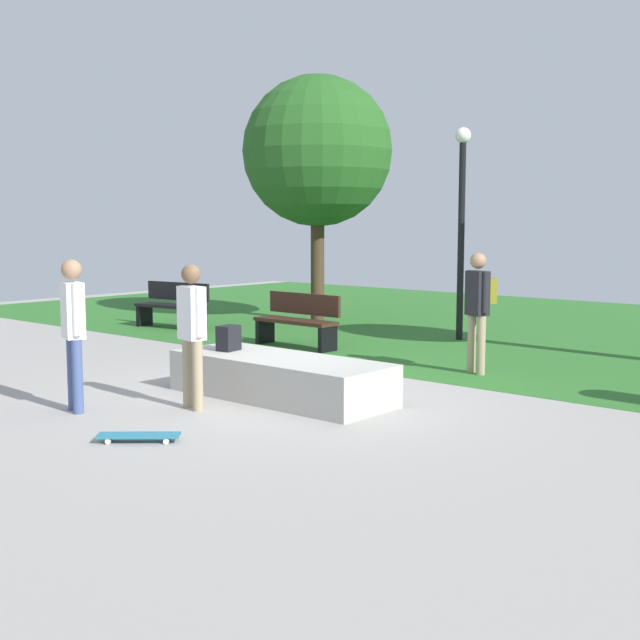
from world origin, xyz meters
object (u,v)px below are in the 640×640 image
(skater_watching, at_px, (192,325))
(skateboard_by_ledge, at_px, (139,436))
(skater_performing_trick, at_px, (73,323))
(park_bench_far_left, at_px, (173,304))
(concrete_ledge, at_px, (280,378))
(backpack_on_ledge, at_px, (229,338))
(tree_young_birch, at_px, (318,152))
(pedestrian_with_backpack, at_px, (479,301))
(park_bench_near_lamppost, at_px, (298,319))
(lamp_post, at_px, (462,210))

(skater_watching, relative_size, skateboard_by_ledge, 2.27)
(skater_performing_trick, relative_size, park_bench_far_left, 1.04)
(concrete_ledge, height_order, backpack_on_ledge, backpack_on_ledge)
(backpack_on_ledge, bearing_deg, skater_performing_trick, -20.62)
(tree_young_birch, height_order, pedestrian_with_backpack, tree_young_birch)
(backpack_on_ledge, distance_m, park_bench_near_lamppost, 3.73)
(concrete_ledge, height_order, skateboard_by_ledge, concrete_ledge)
(concrete_ledge, height_order, pedestrian_with_backpack, pedestrian_with_backpack)
(tree_young_birch, distance_m, pedestrian_with_backpack, 7.10)
(skateboard_by_ledge, relative_size, tree_young_birch, 0.14)
(skateboard_by_ledge, relative_size, pedestrian_with_backpack, 0.43)
(skateboard_by_ledge, bearing_deg, park_bench_near_lamppost, 118.42)
(tree_young_birch, bearing_deg, backpack_on_ledge, -57.44)
(lamp_post, bearing_deg, concrete_ledge, -79.61)
(tree_young_birch, bearing_deg, skater_performing_trick, -66.34)
(backpack_on_ledge, xyz_separation_m, tree_young_birch, (-4.01, 6.28, 2.91))
(backpack_on_ledge, height_order, skateboard_by_ledge, backpack_on_ledge)
(park_bench_far_left, bearing_deg, skateboard_by_ledge, -41.26)
(backpack_on_ledge, distance_m, pedestrian_with_backpack, 3.58)
(backpack_on_ledge, xyz_separation_m, skater_watching, (0.51, -1.03, 0.30))
(concrete_ledge, distance_m, lamp_post, 6.24)
(skater_performing_trick, xyz_separation_m, park_bench_far_left, (-5.04, 5.49, -0.53))
(pedestrian_with_backpack, bearing_deg, skater_watching, -107.35)
(backpack_on_ledge, distance_m, skater_watching, 1.18)
(lamp_post, relative_size, pedestrian_with_backpack, 2.22)
(concrete_ledge, relative_size, park_bench_near_lamppost, 1.79)
(concrete_ledge, distance_m, tree_young_birch, 8.56)
(park_bench_near_lamppost, height_order, lamp_post, lamp_post)
(park_bench_far_left, bearing_deg, skater_performing_trick, -47.46)
(park_bench_far_left, distance_m, park_bench_near_lamppost, 3.64)
(park_bench_near_lamppost, xyz_separation_m, lamp_post, (1.59, 2.58, 1.84))
(skater_performing_trick, height_order, pedestrian_with_backpack, skater_performing_trick)
(skateboard_by_ledge, bearing_deg, skater_watching, 118.87)
(park_bench_far_left, height_order, pedestrian_with_backpack, pedestrian_with_backpack)
(pedestrian_with_backpack, bearing_deg, park_bench_near_lamppost, 177.14)
(skater_performing_trick, height_order, skater_watching, skater_performing_trick)
(pedestrian_with_backpack, bearing_deg, lamp_post, 125.97)
(skater_watching, bearing_deg, skater_performing_trick, -133.26)
(park_bench_far_left, relative_size, lamp_post, 0.44)
(backpack_on_ledge, xyz_separation_m, park_bench_far_left, (-5.43, 3.51, -0.18))
(concrete_ledge, xyz_separation_m, skater_watching, (-0.34, -1.08, 0.71))
(concrete_ledge, distance_m, backpack_on_ledge, 0.95)
(skater_performing_trick, relative_size, lamp_post, 0.46)
(backpack_on_ledge, relative_size, lamp_post, 0.08)
(park_bench_far_left, distance_m, lamp_post, 6.01)
(skater_watching, distance_m, park_bench_far_left, 7.49)
(tree_young_birch, bearing_deg, skateboard_by_ledge, -58.69)
(skateboard_by_ledge, height_order, park_bench_near_lamppost, park_bench_near_lamppost)
(backpack_on_ledge, height_order, pedestrian_with_backpack, pedestrian_with_backpack)
(concrete_ledge, xyz_separation_m, lamp_post, (-1.06, 5.79, 2.07))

